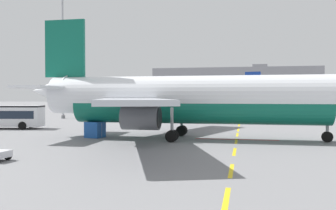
# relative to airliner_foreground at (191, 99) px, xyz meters

# --- Properties ---
(apron_paint_markings) EXTENTS (8.00, 93.62, 0.01)m
(apron_paint_markings) POSITION_rel_airliner_foreground_xyz_m (4.36, 14.74, -3.95)
(apron_paint_markings) COLOR yellow
(apron_paint_markings) RESTS_ON ground
(airliner_foreground) EXTENTS (34.66, 34.63, 12.20)m
(airliner_foreground) POSITION_rel_airliner_foreground_xyz_m (0.00, 0.00, 0.00)
(airliner_foreground) COLOR white
(airliner_foreground) RESTS_ON ground
(airliner_mid_left) EXTENTS (26.86, 26.13, 9.54)m
(airliner_mid_left) POSITION_rel_airliner_foreground_xyz_m (17.03, 44.21, -0.86)
(airliner_mid_left) COLOR white
(airliner_mid_left) RESTS_ON ground
(uld_cargo_container) EXTENTS (1.89, 1.86, 1.60)m
(uld_cargo_container) POSITION_rel_airliner_foreground_xyz_m (-9.77, -0.68, -3.15)
(uld_cargo_container) COLOR #194C9E
(uld_cargo_container) RESTS_ON ground
(apron_light_mast_near) EXTENTS (1.80, 1.80, 30.17)m
(apron_light_mast_near) POSITION_rel_airliner_foreground_xyz_m (-28.30, 27.93, 14.39)
(apron_light_mast_near) COLOR slate
(apron_light_mast_near) RESTS_ON ground
(terminal_satellite) EXTENTS (67.06, 19.56, 17.34)m
(terminal_satellite) POSITION_rel_airliner_foreground_xyz_m (1.31, 121.82, 3.94)
(terminal_satellite) COLOR gray
(terminal_satellite) RESTS_ON ground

